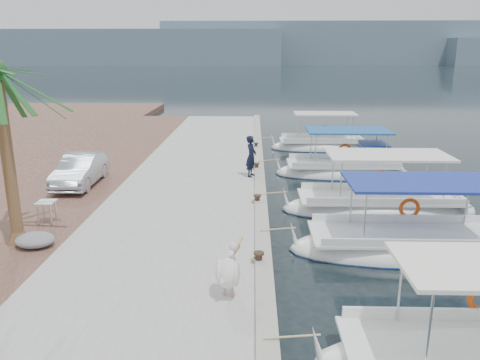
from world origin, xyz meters
The scene contains 15 objects.
ground centered at (0.00, 0.00, 0.00)m, with size 400.00×400.00×0.00m, color black.
concrete_quay centered at (-3.00, 5.00, 0.25)m, with size 6.00×40.00×0.50m, color #A1A19B.
quay_curb centered at (-0.22, 5.00, 0.56)m, with size 0.44×40.00×0.12m, color #9C968A.
cobblestone_strip centered at (-8.00, 5.00, 0.25)m, with size 4.00×40.00×0.50m, color brown.
distant_hills centered at (29.61, 201.49, 7.61)m, with size 330.00×60.00×18.00m.
fishing_caique_b centered at (4.21, -1.51, 0.12)m, with size 7.25×2.51×2.83m.
fishing_caique_c centered at (4.24, 2.19, 0.12)m, with size 7.31×2.41×2.83m.
fishing_caique_d centered at (3.96, 7.62, 0.20)m, with size 6.54×2.45×2.83m.
fishing_caique_e centered at (3.68, 13.83, 0.13)m, with size 6.18×2.24×2.83m.
mooring_bollards centered at (-0.35, 1.50, 0.69)m, with size 0.28×20.28×0.33m.
pelican centered at (-1.05, -5.12, 1.09)m, with size 0.70×1.47×1.14m.
fisherman centered at (-0.60, 5.35, 1.40)m, with size 0.66×0.43×1.81m, color black.
parked_car centered at (-7.63, 3.77, 1.13)m, with size 1.34×3.84×1.26m, color #A2ADB9.
tarp_bundle centered at (-6.68, -2.55, 0.70)m, with size 1.10×0.90×0.40m, color gray.
folding_table centered at (-7.12, -0.68, 1.02)m, with size 0.55×0.55×0.73m.
Camera 1 is at (-0.52, -14.68, 5.86)m, focal length 35.00 mm.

